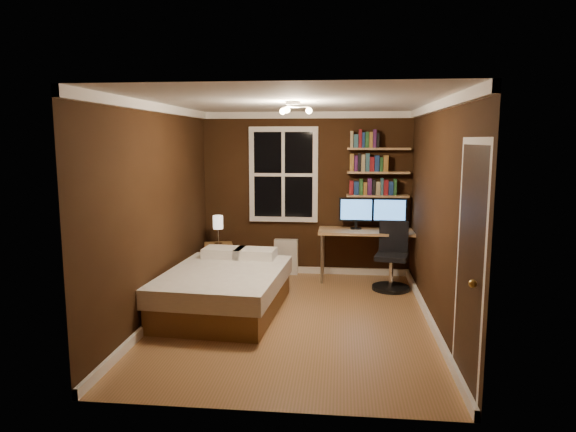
# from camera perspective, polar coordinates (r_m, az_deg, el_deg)

# --- Properties ---
(floor) EXTENTS (4.20, 4.20, 0.00)m
(floor) POSITION_cam_1_polar(r_m,az_deg,el_deg) (6.17, 0.60, -11.30)
(floor) COLOR olive
(floor) RESTS_ON ground
(wall_back) EXTENTS (3.20, 0.04, 2.50)m
(wall_back) POSITION_cam_1_polar(r_m,az_deg,el_deg) (7.94, 2.03, 2.45)
(wall_back) COLOR black
(wall_back) RESTS_ON ground
(wall_left) EXTENTS (0.04, 4.20, 2.50)m
(wall_left) POSITION_cam_1_polar(r_m,az_deg,el_deg) (6.21, -14.23, 0.48)
(wall_left) COLOR black
(wall_left) RESTS_ON ground
(wall_right) EXTENTS (0.04, 4.20, 2.50)m
(wall_right) POSITION_cam_1_polar(r_m,az_deg,el_deg) (5.93, 16.20, 0.03)
(wall_right) COLOR black
(wall_right) RESTS_ON ground
(ceiling) EXTENTS (3.20, 4.20, 0.02)m
(ceiling) POSITION_cam_1_polar(r_m,az_deg,el_deg) (5.81, 0.64, 12.56)
(ceiling) COLOR white
(ceiling) RESTS_ON wall_back
(window) EXTENTS (1.06, 0.06, 1.46)m
(window) POSITION_cam_1_polar(r_m,az_deg,el_deg) (7.91, -0.51, 4.61)
(window) COLOR white
(window) RESTS_ON wall_back
(door) EXTENTS (0.03, 0.82, 2.05)m
(door) POSITION_cam_1_polar(r_m,az_deg,el_deg) (4.48, 19.44, -5.76)
(door) COLOR black
(door) RESTS_ON ground
(door_knob) EXTENTS (0.06, 0.06, 0.06)m
(door_knob) POSITION_cam_1_polar(r_m,az_deg,el_deg) (4.20, 19.83, -7.09)
(door_knob) COLOR gold
(door_knob) RESTS_ON door
(ceiling_fixture) EXTENTS (0.44, 0.44, 0.18)m
(ceiling_fixture) POSITION_cam_1_polar(r_m,az_deg,el_deg) (5.71, 0.54, 11.63)
(ceiling_fixture) COLOR beige
(ceiling_fixture) RESTS_ON ceiling
(bookshelf_lower) EXTENTS (0.92, 0.22, 0.03)m
(bookshelf_lower) POSITION_cam_1_polar(r_m,az_deg,el_deg) (7.82, 9.90, 2.23)
(bookshelf_lower) COLOR tan
(bookshelf_lower) RESTS_ON wall_back
(books_row_lower) EXTENTS (0.66, 0.16, 0.23)m
(books_row_lower) POSITION_cam_1_polar(r_m,az_deg,el_deg) (7.80, 9.93, 3.18)
(books_row_lower) COLOR maroon
(books_row_lower) RESTS_ON bookshelf_lower
(bookshelf_middle) EXTENTS (0.92, 0.22, 0.03)m
(bookshelf_middle) POSITION_cam_1_polar(r_m,az_deg,el_deg) (7.79, 9.97, 4.79)
(bookshelf_middle) COLOR tan
(bookshelf_middle) RESTS_ON wall_back
(books_row_middle) EXTENTS (0.54, 0.16, 0.23)m
(books_row_middle) POSITION_cam_1_polar(r_m,az_deg,el_deg) (7.78, 9.99, 5.75)
(books_row_middle) COLOR navy
(books_row_middle) RESTS_ON bookshelf_middle
(bookshelf_upper) EXTENTS (0.92, 0.22, 0.03)m
(bookshelf_upper) POSITION_cam_1_polar(r_m,az_deg,el_deg) (7.77, 10.03, 7.37)
(bookshelf_upper) COLOR tan
(bookshelf_upper) RESTS_ON wall_back
(books_row_upper) EXTENTS (0.48, 0.16, 0.23)m
(books_row_upper) POSITION_cam_1_polar(r_m,az_deg,el_deg) (7.77, 10.06, 8.32)
(books_row_upper) COLOR #245527
(books_row_upper) RESTS_ON bookshelf_upper
(bed) EXTENTS (1.49, 1.98, 0.64)m
(bed) POSITION_cam_1_polar(r_m,az_deg,el_deg) (6.38, -7.03, -8.09)
(bed) COLOR brown
(bed) RESTS_ON ground
(nightstand) EXTENTS (0.52, 0.52, 0.53)m
(nightstand) POSITION_cam_1_polar(r_m,az_deg,el_deg) (7.86, -7.70, -5.00)
(nightstand) COLOR brown
(nightstand) RESTS_ON ground
(bedside_lamp) EXTENTS (0.15, 0.15, 0.44)m
(bedside_lamp) POSITION_cam_1_polar(r_m,az_deg,el_deg) (7.76, -7.77, -1.54)
(bedside_lamp) COLOR #F2E1CB
(bedside_lamp) RESTS_ON nightstand
(radiator) EXTENTS (0.37, 0.13, 0.55)m
(radiator) POSITION_cam_1_polar(r_m,az_deg,el_deg) (8.02, -0.21, -4.55)
(radiator) COLOR silver
(radiator) RESTS_ON ground
(desk) EXTENTS (1.60, 0.60, 0.76)m
(desk) POSITION_cam_1_polar(r_m,az_deg,el_deg) (7.70, 9.39, -2.01)
(desk) COLOR tan
(desk) RESTS_ON ground
(monitor_left) EXTENTS (0.51, 0.12, 0.47)m
(monitor_left) POSITION_cam_1_polar(r_m,az_deg,el_deg) (7.72, 7.58, 0.29)
(monitor_left) COLOR black
(monitor_left) RESTS_ON desk
(monitor_right) EXTENTS (0.51, 0.12, 0.47)m
(monitor_right) POSITION_cam_1_polar(r_m,az_deg,el_deg) (7.75, 11.21, 0.24)
(monitor_right) COLOR black
(monitor_right) RESTS_ON desk
(desk_lamp) EXTENTS (0.14, 0.32, 0.44)m
(desk_lamp) POSITION_cam_1_polar(r_m,az_deg,el_deg) (7.58, 14.86, -0.18)
(desk_lamp) COLOR silver
(desk_lamp) RESTS_ON desk
(office_chair) EXTENTS (0.52, 0.52, 0.95)m
(office_chair) POSITION_cam_1_polar(r_m,az_deg,el_deg) (7.37, 11.45, -5.26)
(office_chair) COLOR black
(office_chair) RESTS_ON ground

